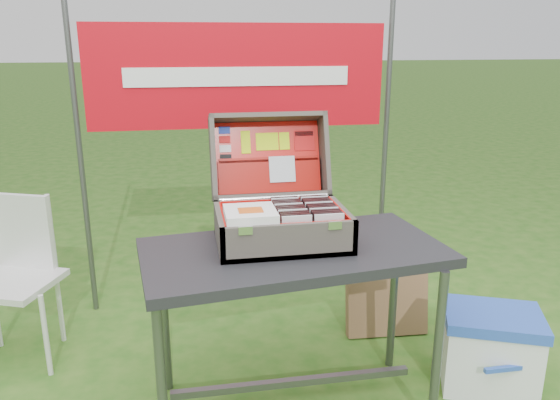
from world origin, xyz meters
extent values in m
cube|color=black|center=(0.09, 0.04, 0.70)|extent=(1.21, 0.71, 0.04)
cylinder|color=#59595B|center=(-0.42, -0.19, 0.34)|extent=(0.04, 0.04, 0.68)
cylinder|color=#59595B|center=(0.61, -0.19, 0.34)|extent=(0.04, 0.04, 0.68)
cylinder|color=#59595B|center=(-0.42, 0.27, 0.34)|extent=(0.04, 0.04, 0.68)
cylinder|color=#59595B|center=(0.61, 0.27, 0.34)|extent=(0.04, 0.04, 0.68)
cube|color=#59595B|center=(0.09, 0.04, 0.12)|extent=(1.00, 0.03, 0.03)
cube|color=#5F564B|center=(0.06, 0.10, 0.73)|extent=(0.50, 0.36, 0.02)
cube|color=#5F564B|center=(0.06, -0.07, 0.79)|extent=(0.50, 0.02, 0.14)
cube|color=#5F564B|center=(0.06, 0.27, 0.79)|extent=(0.50, 0.02, 0.14)
cube|color=#5F564B|center=(-0.19, 0.10, 0.79)|extent=(0.02, 0.36, 0.14)
cube|color=#5F564B|center=(0.30, 0.10, 0.79)|extent=(0.02, 0.36, 0.14)
cube|color=red|center=(0.06, 0.10, 0.74)|extent=(0.47, 0.32, 0.01)
cube|color=silver|center=(-0.11, -0.08, 0.84)|extent=(0.05, 0.01, 0.03)
cube|color=silver|center=(0.22, -0.08, 0.84)|extent=(0.05, 0.01, 0.03)
cylinder|color=silver|center=(0.06, 0.28, 0.85)|extent=(0.45, 0.02, 0.02)
cube|color=#5F564B|center=(0.06, 0.45, 0.99)|extent=(0.50, 0.13, 0.35)
cube|color=#5F564B|center=(0.06, 0.45, 1.17)|extent=(0.50, 0.13, 0.06)
cube|color=#5F564B|center=(0.06, 0.34, 0.84)|extent=(0.50, 0.13, 0.06)
cube|color=#5F564B|center=(-0.19, 0.40, 1.00)|extent=(0.02, 0.24, 0.38)
cube|color=#5F564B|center=(0.30, 0.40, 1.00)|extent=(0.02, 0.24, 0.38)
cube|color=red|center=(0.06, 0.44, 0.99)|extent=(0.46, 0.11, 0.30)
cube|color=red|center=(0.06, -0.06, 0.80)|extent=(0.47, 0.01, 0.12)
cube|color=red|center=(0.06, 0.25, 0.80)|extent=(0.47, 0.01, 0.12)
cube|color=red|center=(-0.17, 0.10, 0.80)|extent=(0.01, 0.32, 0.12)
cube|color=red|center=(0.29, 0.10, 0.80)|extent=(0.01, 0.32, 0.12)
cube|color=#8E0600|center=(0.06, 0.40, 0.92)|extent=(0.45, 0.08, 0.15)
cube|color=#8E0600|center=(0.06, 0.41, 0.99)|extent=(0.44, 0.03, 0.03)
cube|color=silver|center=(0.11, 0.39, 0.95)|extent=(0.11, 0.05, 0.11)
cube|color=#1933B2|center=(-0.13, 0.47, 1.11)|extent=(0.05, 0.01, 0.03)
cube|color=red|center=(-0.13, 0.46, 1.07)|extent=(0.05, 0.01, 0.03)
cube|color=white|center=(-0.13, 0.45, 1.04)|extent=(0.05, 0.01, 0.03)
cube|color=black|center=(-0.13, 0.44, 1.00)|extent=(0.05, 0.01, 0.03)
cube|color=#C3E906|center=(-0.04, 0.46, 1.06)|extent=(0.04, 0.03, 0.10)
cube|color=#C3E906|center=(0.06, 0.46, 1.06)|extent=(0.10, 0.03, 0.07)
cube|color=#C3E906|center=(0.13, 0.46, 1.06)|extent=(0.05, 0.03, 0.07)
cube|color=red|center=(0.22, 0.46, 1.06)|extent=(0.09, 0.03, 0.09)
cube|color=black|center=(0.22, 0.47, 1.09)|extent=(0.08, 0.01, 0.02)
cube|color=silver|center=(0.09, -0.04, 0.81)|extent=(0.11, 0.01, 0.13)
cube|color=black|center=(0.09, -0.02, 0.81)|extent=(0.11, 0.01, 0.13)
cube|color=black|center=(0.09, 0.00, 0.81)|extent=(0.11, 0.01, 0.13)
cube|color=black|center=(0.09, 0.02, 0.81)|extent=(0.11, 0.01, 0.13)
cube|color=silver|center=(0.09, 0.04, 0.81)|extent=(0.11, 0.01, 0.13)
cube|color=black|center=(0.09, 0.06, 0.81)|extent=(0.11, 0.01, 0.13)
cube|color=black|center=(0.09, 0.08, 0.81)|extent=(0.11, 0.01, 0.13)
cube|color=black|center=(0.09, 0.10, 0.81)|extent=(0.11, 0.01, 0.13)
cube|color=silver|center=(0.09, 0.12, 0.81)|extent=(0.11, 0.01, 0.13)
cube|color=black|center=(0.09, 0.14, 0.81)|extent=(0.11, 0.01, 0.13)
cube|color=black|center=(0.09, 0.16, 0.81)|extent=(0.11, 0.01, 0.13)
cube|color=black|center=(0.09, 0.18, 0.81)|extent=(0.11, 0.01, 0.13)
cube|color=silver|center=(0.09, 0.20, 0.81)|extent=(0.11, 0.01, 0.13)
cube|color=black|center=(0.09, 0.22, 0.81)|extent=(0.11, 0.01, 0.13)
cube|color=silver|center=(0.21, -0.04, 0.81)|extent=(0.11, 0.01, 0.13)
cube|color=black|center=(0.21, -0.02, 0.81)|extent=(0.11, 0.01, 0.13)
cube|color=black|center=(0.21, 0.00, 0.81)|extent=(0.11, 0.01, 0.13)
cube|color=black|center=(0.21, 0.02, 0.81)|extent=(0.11, 0.01, 0.13)
cube|color=silver|center=(0.21, 0.04, 0.81)|extent=(0.11, 0.01, 0.13)
cube|color=black|center=(0.21, 0.06, 0.81)|extent=(0.11, 0.01, 0.13)
cube|color=black|center=(0.21, 0.08, 0.81)|extent=(0.11, 0.01, 0.13)
cube|color=black|center=(0.21, 0.10, 0.81)|extent=(0.11, 0.01, 0.13)
cube|color=silver|center=(0.21, 0.12, 0.81)|extent=(0.11, 0.01, 0.13)
cube|color=black|center=(0.21, 0.14, 0.81)|extent=(0.11, 0.01, 0.13)
cube|color=black|center=(0.21, 0.16, 0.81)|extent=(0.11, 0.01, 0.13)
cube|color=black|center=(0.21, 0.18, 0.81)|extent=(0.11, 0.01, 0.13)
cube|color=silver|center=(0.21, 0.20, 0.81)|extent=(0.11, 0.01, 0.13)
cube|color=black|center=(0.21, 0.22, 0.81)|extent=(0.11, 0.01, 0.13)
cube|color=white|center=(-0.08, 0.03, 0.86)|extent=(0.19, 0.19, 0.00)
cube|color=white|center=(-0.08, 0.03, 0.86)|extent=(0.19, 0.19, 0.00)
cube|color=white|center=(-0.08, 0.03, 0.87)|extent=(0.19, 0.19, 0.00)
cube|color=white|center=(-0.08, 0.03, 0.87)|extent=(0.19, 0.19, 0.00)
cube|color=white|center=(-0.08, 0.03, 0.88)|extent=(0.19, 0.19, 0.00)
cube|color=white|center=(-0.08, 0.03, 0.88)|extent=(0.19, 0.19, 0.00)
cube|color=#D85919|center=(-0.08, 0.02, 0.89)|extent=(0.09, 0.07, 0.00)
cube|color=white|center=(0.98, 0.04, 0.15)|extent=(0.47, 0.42, 0.31)
cube|color=blue|center=(0.98, 0.04, 0.33)|extent=(0.49, 0.44, 0.05)
cube|color=blue|center=(0.98, -0.13, 0.19)|extent=(0.24, 0.02, 0.02)
cube|color=silver|center=(-1.12, 0.62, 0.40)|extent=(0.46, 0.46, 0.03)
cube|color=silver|center=(-1.12, 0.79, 0.60)|extent=(0.34, 0.16, 0.37)
cylinder|color=silver|center=(-0.96, 0.47, 0.20)|extent=(0.02, 0.02, 0.40)
cylinder|color=silver|center=(-0.96, 0.77, 0.20)|extent=(0.02, 0.02, 0.40)
cylinder|color=silver|center=(-0.96, 0.79, 0.59)|extent=(0.02, 0.02, 0.37)
cube|color=brown|center=(0.70, 0.57, 0.22)|extent=(0.43, 0.17, 0.45)
cylinder|color=#59595B|center=(-0.85, 1.10, 0.85)|extent=(0.03, 0.03, 1.70)
cylinder|color=#59595B|center=(0.85, 1.10, 0.85)|extent=(0.03, 0.03, 1.70)
cube|color=#B50613|center=(0.00, 1.09, 1.30)|extent=(1.60, 0.02, 0.55)
cube|color=white|center=(0.00, 1.08, 1.30)|extent=(1.20, 0.00, 0.10)
camera|label=1|loc=(-0.30, -1.88, 1.48)|focal=35.00mm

